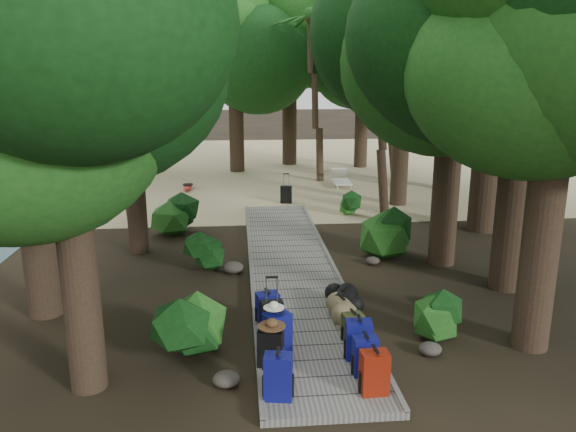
{
  "coord_description": "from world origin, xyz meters",
  "views": [
    {
      "loc": [
        -1.21,
        -11.4,
        4.5
      ],
      "look_at": [
        0.02,
        2.2,
        1.0
      ],
      "focal_mm": 35.0,
      "sensor_mm": 36.0,
      "label": 1
    }
  ],
  "objects_px": {
    "backpack_left_b": "(271,346)",
    "backpack_right_c": "(359,338)",
    "backpack_left_a": "(278,374)",
    "kayak": "(188,186)",
    "duffel_right_black": "(344,299)",
    "backpack_right_b": "(365,354)",
    "suitcase_on_boardwalk": "(272,317)",
    "lone_suitcase_on_sand": "(286,195)",
    "backpack_left_c": "(277,331)",
    "backpack_right_a": "(374,370)",
    "backpack_right_d": "(353,325)",
    "backpack_left_d": "(268,306)",
    "duffel_right_khaki": "(341,308)",
    "sun_lounger": "(342,179)"
  },
  "relations": [
    {
      "from": "backpack_right_b",
      "to": "backpack_right_c",
      "type": "xyz_separation_m",
      "value": [
        0.01,
        0.5,
        0.02
      ]
    },
    {
      "from": "backpack_left_c",
      "to": "duffel_right_black",
      "type": "relative_size",
      "value": 1.15
    },
    {
      "from": "backpack_right_a",
      "to": "duffel_right_khaki",
      "type": "bearing_deg",
      "value": 87.6
    },
    {
      "from": "backpack_left_c",
      "to": "backpack_right_a",
      "type": "distance_m",
      "value": 1.82
    },
    {
      "from": "backpack_left_d",
      "to": "backpack_right_a",
      "type": "height_order",
      "value": "backpack_right_a"
    },
    {
      "from": "backpack_right_b",
      "to": "backpack_right_d",
      "type": "relative_size",
      "value": 1.25
    },
    {
      "from": "backpack_left_d",
      "to": "lone_suitcase_on_sand",
      "type": "relative_size",
      "value": 1.0
    },
    {
      "from": "backpack_right_d",
      "to": "kayak",
      "type": "height_order",
      "value": "backpack_right_d"
    },
    {
      "from": "lone_suitcase_on_sand",
      "to": "backpack_left_c",
      "type": "bearing_deg",
      "value": -83.61
    },
    {
      "from": "backpack_left_b",
      "to": "backpack_left_d",
      "type": "relative_size",
      "value": 1.13
    },
    {
      "from": "backpack_right_b",
      "to": "kayak",
      "type": "bearing_deg",
      "value": 103.09
    },
    {
      "from": "backpack_left_c",
      "to": "backpack_right_d",
      "type": "xyz_separation_m",
      "value": [
        1.3,
        0.32,
        -0.11
      ]
    },
    {
      "from": "suitcase_on_boardwalk",
      "to": "backpack_left_b",
      "type": "bearing_deg",
      "value": -100.57
    },
    {
      "from": "backpack_right_a",
      "to": "suitcase_on_boardwalk",
      "type": "distance_m",
      "value": 2.4
    },
    {
      "from": "duffel_right_black",
      "to": "lone_suitcase_on_sand",
      "type": "bearing_deg",
      "value": 115.2
    },
    {
      "from": "suitcase_on_boardwalk",
      "to": "lone_suitcase_on_sand",
      "type": "relative_size",
      "value": 0.95
    },
    {
      "from": "backpack_left_b",
      "to": "backpack_right_b",
      "type": "distance_m",
      "value": 1.43
    },
    {
      "from": "backpack_right_b",
      "to": "backpack_left_c",
      "type": "bearing_deg",
      "value": 146.09
    },
    {
      "from": "backpack_left_a",
      "to": "duffel_right_khaki",
      "type": "xyz_separation_m",
      "value": [
        1.35,
        2.52,
        -0.17
      ]
    },
    {
      "from": "backpack_left_a",
      "to": "lone_suitcase_on_sand",
      "type": "distance_m",
      "value": 12.43
    },
    {
      "from": "backpack_left_a",
      "to": "kayak",
      "type": "bearing_deg",
      "value": 108.23
    },
    {
      "from": "backpack_right_a",
      "to": "duffel_right_khaki",
      "type": "xyz_separation_m",
      "value": [
        -0.01,
        2.51,
        -0.15
      ]
    },
    {
      "from": "backpack_right_c",
      "to": "lone_suitcase_on_sand",
      "type": "relative_size",
      "value": 1.13
    },
    {
      "from": "backpack_left_d",
      "to": "backpack_right_a",
      "type": "relative_size",
      "value": 0.88
    },
    {
      "from": "backpack_left_c",
      "to": "kayak",
      "type": "relative_size",
      "value": 0.26
    },
    {
      "from": "backpack_left_a",
      "to": "duffel_right_black",
      "type": "xyz_separation_m",
      "value": [
        1.47,
        2.91,
        -0.16
      ]
    },
    {
      "from": "backpack_left_d",
      "to": "sun_lounger",
      "type": "distance_m",
      "value": 13.16
    },
    {
      "from": "backpack_left_b",
      "to": "backpack_right_a",
      "type": "distance_m",
      "value": 1.64
    },
    {
      "from": "duffel_right_khaki",
      "to": "suitcase_on_boardwalk",
      "type": "bearing_deg",
      "value": -169.76
    },
    {
      "from": "backpack_right_c",
      "to": "suitcase_on_boardwalk",
      "type": "bearing_deg",
      "value": 146.77
    },
    {
      "from": "backpack_right_b",
      "to": "backpack_right_d",
      "type": "distance_m",
      "value": 1.12
    },
    {
      "from": "kayak",
      "to": "backpack_right_a",
      "type": "bearing_deg",
      "value": -74.2
    },
    {
      "from": "backpack_right_d",
      "to": "backpack_right_a",
      "type": "bearing_deg",
      "value": -101.15
    },
    {
      "from": "backpack_right_a",
      "to": "suitcase_on_boardwalk",
      "type": "bearing_deg",
      "value": 120.51
    },
    {
      "from": "backpack_right_b",
      "to": "duffel_right_black",
      "type": "bearing_deg",
      "value": 85.33
    },
    {
      "from": "backpack_left_c",
      "to": "kayak",
      "type": "bearing_deg",
      "value": 73.54
    },
    {
      "from": "backpack_left_b",
      "to": "backpack_right_c",
      "type": "height_order",
      "value": "backpack_right_c"
    },
    {
      "from": "backpack_right_b",
      "to": "sun_lounger",
      "type": "bearing_deg",
      "value": 79.32
    },
    {
      "from": "backpack_left_a",
      "to": "duffel_right_black",
      "type": "distance_m",
      "value": 3.26
    },
    {
      "from": "backpack_left_d",
      "to": "duffel_right_khaki",
      "type": "height_order",
      "value": "backpack_left_d"
    },
    {
      "from": "backpack_left_a",
      "to": "suitcase_on_boardwalk",
      "type": "bearing_deg",
      "value": 97.71
    },
    {
      "from": "suitcase_on_boardwalk",
      "to": "backpack_right_d",
      "type": "bearing_deg",
      "value": -22.15
    },
    {
      "from": "backpack_right_d",
      "to": "duffel_right_black",
      "type": "distance_m",
      "value": 1.28
    },
    {
      "from": "backpack_left_d",
      "to": "sun_lounger",
      "type": "height_order",
      "value": "backpack_left_d"
    },
    {
      "from": "backpack_left_b",
      "to": "backpack_left_c",
      "type": "distance_m",
      "value": 0.48
    },
    {
      "from": "backpack_right_b",
      "to": "duffel_right_khaki",
      "type": "relative_size",
      "value": 1.11
    },
    {
      "from": "backpack_left_b",
      "to": "backpack_left_c",
      "type": "bearing_deg",
      "value": 87.79
    },
    {
      "from": "backpack_left_a",
      "to": "backpack_right_c",
      "type": "xyz_separation_m",
      "value": [
        1.34,
        1.02,
        -0.02
      ]
    },
    {
      "from": "backpack_left_b",
      "to": "backpack_right_a",
      "type": "height_order",
      "value": "backpack_right_a"
    },
    {
      "from": "backpack_left_c",
      "to": "duffel_right_black",
      "type": "bearing_deg",
      "value": 22.13
    }
  ]
}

